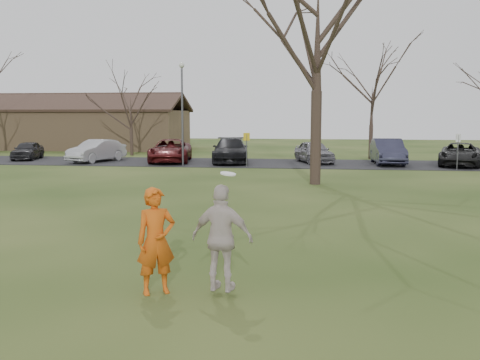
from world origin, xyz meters
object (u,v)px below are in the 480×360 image
car_6 (460,154)px  building (75,128)px  catching_play (222,238)px  lamp_post (182,101)px  car_3 (231,150)px  car_5 (388,151)px  car_1 (97,151)px  car_4 (314,152)px  car_0 (28,150)px  big_tree (318,27)px  player_defender (156,241)px  car_2 (170,151)px

car_6 → building: (-30.84, 13.38, 1.20)m
catching_play → lamp_post: lamp_post is taller
car_3 → car_5: 10.01m
car_6 → catching_play: size_ratio=2.39×
car_1 → car_4: size_ratio=1.06×
car_4 → building: (-21.99, 12.51, 1.18)m
car_4 → car_6: size_ratio=0.83×
car_6 → car_3: bearing=-165.2°
car_0 → catching_play: catching_play is taller
big_tree → lamp_post: bearing=136.8°
player_defender → building: 43.01m
player_defender → catching_play: catching_play is taller
car_3 → player_defender: bearing=-91.4°
car_5 → lamp_post: size_ratio=0.78×
car_1 → car_6: size_ratio=0.88×
car_2 → car_6: bearing=-9.1°
player_defender → car_2: bearing=74.6°
car_1 → car_2: (4.95, 0.34, 0.02)m
car_6 → big_tree: size_ratio=0.36×
building → lamp_post: lamp_post is taller
lamp_post → big_tree: big_tree is taller
catching_play → car_4: bearing=86.3°
car_0 → car_5: (24.41, -0.38, 0.17)m
lamp_post → car_3: bearing=43.5°
car_4 → big_tree: size_ratio=0.30×
car_6 → lamp_post: size_ratio=0.80×
car_4 → car_5: size_ratio=0.86×
car_1 → player_defender: bearing=-47.0°
player_defender → lamp_post: 23.77m
car_0 → building: bearing=87.8°
car_0 → lamp_post: (11.81, -2.99, 3.29)m
car_6 → lamp_post: 17.27m
player_defender → car_1: bearing=84.8°
car_4 → building: building is taller
big_tree → car_5: bearing=65.5°
player_defender → car_6: player_defender is taller
car_1 → catching_play: 27.97m
car_2 → car_1: bearing=175.2°
car_3 → car_5: size_ratio=1.13×
player_defender → big_tree: big_tree is taller
car_4 → big_tree: bearing=-108.7°
car_3 → car_6: bearing=-8.4°
car_0 → lamp_post: lamp_post is taller
car_4 → car_1: bearing=165.5°
player_defender → car_3: size_ratio=0.35×
car_1 → car_6: car_1 is taller
car_3 → big_tree: (5.41, -9.96, 6.16)m
car_5 → lamp_post: 13.24m
car_2 → car_6: (18.22, -0.13, -0.05)m
car_4 → lamp_post: 9.12m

